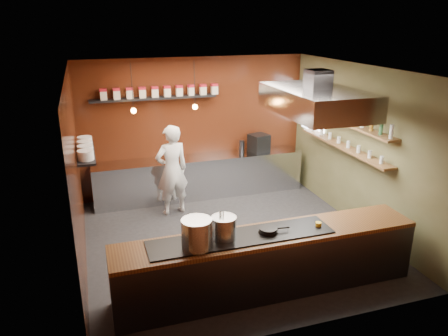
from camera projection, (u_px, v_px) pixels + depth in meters
name	position (u px, v px, depth m)	size (l,w,h in m)	color
floor	(232.00, 239.00, 7.84)	(5.00, 5.00, 0.00)	black
back_wall	(195.00, 127.00, 9.60)	(5.00, 5.00, 0.00)	#39140A
left_wall	(76.00, 176.00, 6.63)	(5.00, 5.00, 0.00)	#39140A
right_wall	(360.00, 147.00, 8.07)	(5.00, 5.00, 0.00)	#4E502D
ceiling	(233.00, 70.00, 6.86)	(5.00, 5.00, 0.00)	silver
window_pane	(314.00, 109.00, 9.45)	(1.00, 1.00, 0.00)	white
prep_counter	(200.00, 176.00, 9.64)	(4.60, 0.65, 0.90)	silver
pass_counter	(267.00, 262.00, 6.25)	(4.40, 0.72, 0.94)	#38383D
tin_shelf	(154.00, 98.00, 8.98)	(2.60, 0.26, 0.04)	black
plate_shelf	(86.00, 153.00, 7.56)	(0.30, 1.40, 0.04)	black
bottle_shelf_upper	(345.00, 122.00, 8.16)	(0.26, 2.80, 0.04)	brown
bottle_shelf_lower	(343.00, 146.00, 8.31)	(0.26, 2.80, 0.04)	brown
extractor_hood	(317.00, 101.00, 7.03)	(1.20, 2.00, 0.72)	#38383D
pendant_left	(133.00, 108.00, 8.26)	(0.10, 0.10, 0.95)	black
pendant_right	(195.00, 104.00, 8.61)	(0.10, 0.10, 0.95)	black
storage_tins	(161.00, 91.00, 8.98)	(2.43, 0.13, 0.22)	beige
plate_stacks	(85.00, 148.00, 7.52)	(0.26, 1.16, 0.16)	silver
bottles	(346.00, 115.00, 8.11)	(0.06, 2.66, 0.24)	silver
wine_glasses	(343.00, 142.00, 8.28)	(0.07, 2.37, 0.13)	silver
stockpot_large	(197.00, 234.00, 5.63)	(0.40, 0.40, 0.39)	silver
stockpot_small	(224.00, 228.00, 5.87)	(0.34, 0.34, 0.32)	#B0B2B7
utensil_crock	(222.00, 232.00, 5.93)	(0.13, 0.13, 0.16)	silver
frying_pan	(269.00, 230.00, 6.08)	(0.44, 0.27, 0.07)	black
butter_jar	(318.00, 225.00, 6.26)	(0.09, 0.09, 0.08)	yellow
espresso_machine	(259.00, 143.00, 9.84)	(0.39, 0.37, 0.39)	black
chef	(172.00, 170.00, 8.63)	(0.67, 0.44, 1.83)	white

